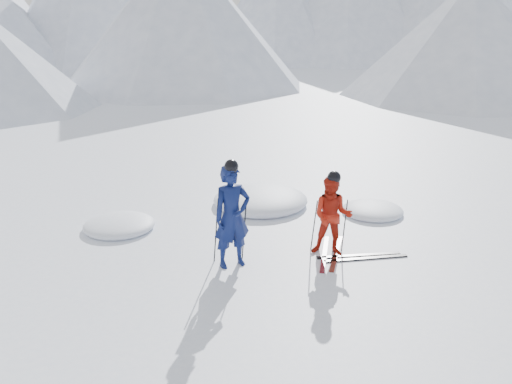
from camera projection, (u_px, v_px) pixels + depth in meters
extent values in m
plane|color=white|center=(351.00, 247.00, 11.17)|extent=(160.00, 160.00, 0.00)
cone|color=#B2BCD1|center=(277.00, 3.00, 50.96)|extent=(19.63, 19.63, 10.85)
cone|color=#B2BCD1|center=(468.00, 37.00, 30.19)|extent=(14.00, 14.00, 6.50)
cone|color=#B2BCD1|center=(181.00, 14.00, 33.89)|extent=(16.00, 16.00, 9.00)
imported|color=#0C1649|center=(232.00, 217.00, 10.08)|extent=(0.84, 0.70, 1.98)
imported|color=#A81C0D|center=(332.00, 216.00, 10.60)|extent=(0.94, 0.83, 1.62)
cylinder|color=black|center=(216.00, 230.00, 10.30)|extent=(0.13, 0.09, 1.32)
cylinder|color=black|center=(244.00, 227.00, 10.45)|extent=(0.13, 0.08, 1.32)
cylinder|color=black|center=(314.00, 225.00, 10.89)|extent=(0.11, 0.09, 1.08)
cylinder|color=black|center=(345.00, 226.00, 10.86)|extent=(0.11, 0.08, 1.08)
cube|color=black|center=(325.00, 254.00, 10.84)|extent=(0.56, 1.66, 0.03)
cube|color=black|center=(336.00, 253.00, 10.86)|extent=(0.67, 1.63, 0.03)
cube|color=black|center=(359.00, 255.00, 10.75)|extent=(1.70, 0.14, 0.03)
cube|color=black|center=(366.00, 258.00, 10.62)|extent=(1.70, 0.20, 0.03)
ellipsoid|color=white|center=(120.00, 228.00, 12.14)|extent=(1.59, 1.59, 0.35)
ellipsoid|color=white|center=(372.00, 213.00, 13.06)|extent=(1.47, 1.47, 0.32)
ellipsoid|color=white|center=(260.00, 204.00, 13.67)|extent=(2.38, 2.38, 0.52)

